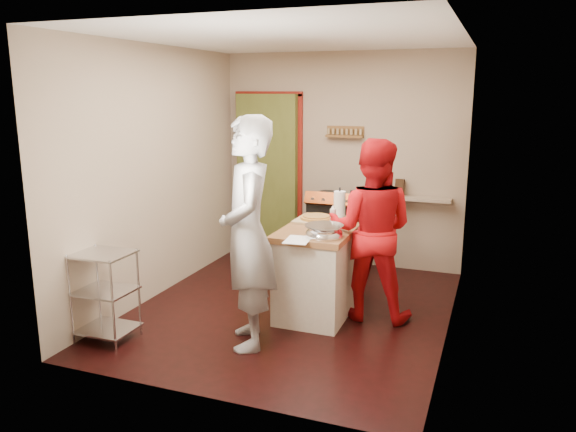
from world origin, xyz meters
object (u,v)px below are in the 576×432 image
at_px(wire_shelving, 105,292).
at_px(person_stripe, 248,234).
at_px(stove, 336,234).
at_px(person_red, 371,230).
at_px(island, 321,266).

relative_size(wire_shelving, person_stripe, 0.41).
distance_m(stove, wire_shelving, 2.94).
relative_size(wire_shelving, person_red, 0.47).
xyz_separation_m(wire_shelving, person_stripe, (1.20, 0.37, 0.54)).
bearing_deg(wire_shelving, stove, 63.15).
relative_size(person_stripe, person_red, 1.14).
bearing_deg(island, stove, 99.43).
height_order(island, person_red, person_red).
relative_size(stove, person_red, 0.59).
bearing_deg(wire_shelving, person_red, 33.19).
relative_size(stove, person_stripe, 0.51).
bearing_deg(person_stripe, wire_shelving, -100.64).
bearing_deg(stove, island, -80.57).
bearing_deg(island, person_red, 4.80).
bearing_deg(stove, wire_shelving, -116.85).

